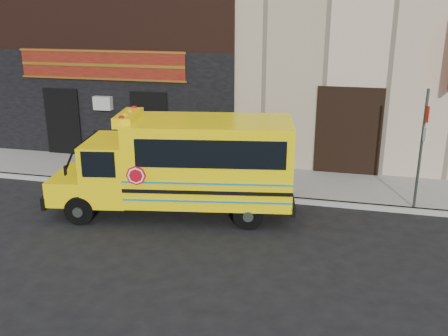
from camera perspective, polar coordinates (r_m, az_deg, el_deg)
ground at (r=13.49m, az=-3.97°, el=-7.01°), size 120.00×120.00×0.00m
curb at (r=15.77m, az=-1.14°, el=-2.91°), size 40.00×0.20×0.15m
sidewalk at (r=17.13m, az=0.13°, el=-1.18°), size 40.00×3.00×0.15m
school_bus at (r=14.03m, az=-4.31°, el=0.57°), size 7.16×3.27×2.92m
sign_pole at (r=14.97m, az=21.63°, el=2.24°), size 0.11×0.31×3.59m
bicycle at (r=15.12m, az=-12.69°, el=-2.56°), size 1.69×0.55×1.01m
cyclist at (r=15.10m, az=-12.89°, el=-1.45°), size 0.49×0.64×1.57m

